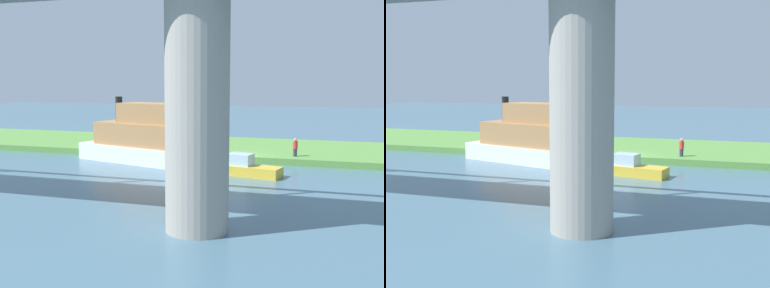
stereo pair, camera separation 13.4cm
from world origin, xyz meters
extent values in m
plane|color=#476B7F|center=(0.00, 0.00, 0.00)|extent=(160.00, 160.00, 0.00)
cube|color=#5B9342|center=(0.00, -6.00, 0.25)|extent=(80.00, 12.00, 0.50)
cylinder|color=#9E998E|center=(-1.97, 16.46, 4.98)|extent=(2.61, 2.61, 9.96)
cylinder|color=#2D334C|center=(-4.18, -1.38, 0.78)|extent=(0.29, 0.29, 0.55)
cylinder|color=red|center=(-4.18, -1.38, 1.35)|extent=(0.50, 0.50, 0.60)
sphere|color=tan|center=(-4.18, -1.38, 1.77)|extent=(0.24, 0.24, 0.24)
cylinder|color=brown|center=(8.07, -1.27, 1.00)|extent=(0.20, 0.20, 1.00)
cube|color=white|center=(7.30, 1.64, 0.64)|extent=(10.16, 5.74, 1.29)
cube|color=#B27F4C|center=(6.78, 1.79, 2.14)|extent=(8.22, 4.90, 1.72)
cube|color=#B27F4C|center=(6.06, 1.99, 3.75)|extent=(5.31, 3.68, 1.50)
cylinder|color=black|center=(9.15, 1.11, 3.97)|extent=(0.54, 0.54, 1.93)
cube|color=#D84C2D|center=(9.77, 0.93, 1.77)|extent=(2.18, 2.33, 0.97)
cube|color=gold|center=(-1.79, 4.50, 0.33)|extent=(4.47, 2.32, 0.66)
cube|color=silver|center=(-1.23, 4.39, 1.04)|extent=(1.74, 1.49, 0.76)
camera|label=1|loc=(-7.61, 34.70, 6.18)|focal=44.54mm
camera|label=2|loc=(-7.74, 34.66, 6.18)|focal=44.54mm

